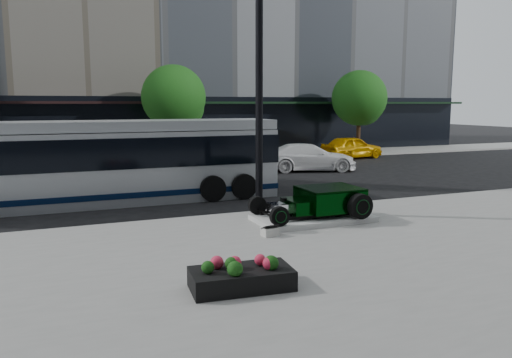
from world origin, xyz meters
name	(u,v)px	position (x,y,z in m)	size (l,w,h in m)	color
ground	(232,203)	(0.00, 0.00, 0.00)	(120.00, 120.00, 0.00)	black
sidewalk_near	(445,316)	(0.00, -10.50, 0.06)	(70.00, 17.00, 0.12)	gray
sidewalk_far	(155,161)	(0.00, 14.00, 0.06)	(70.00, 4.00, 0.12)	gray
street_trees	(176,100)	(1.15, 13.07, 3.77)	(29.80, 3.80, 5.70)	black
display_plinth	(313,218)	(1.14, -3.92, 0.20)	(3.40, 1.80, 0.15)	silver
hot_rod	(323,200)	(1.48, -3.92, 0.70)	(3.22, 2.00, 0.81)	black
info_plaque	(270,231)	(-0.72, -5.00, 0.24)	(0.42, 0.33, 0.31)	silver
lamppost	(259,100)	(0.14, -2.20, 3.65)	(0.42, 0.42, 7.63)	black
flower_planter	(241,277)	(-2.73, -8.21, 0.34)	(1.96, 1.11, 0.61)	black
transit_bus	(111,161)	(-3.92, 1.86, 1.49)	(12.12, 2.88, 2.92)	#AFB4B9
white_sedan	(309,157)	(6.72, 6.69, 0.72)	(2.02, 4.96, 1.44)	white
yellow_taxi	(352,147)	(12.15, 10.96, 0.73)	(1.73, 4.29, 1.46)	#DD9B01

